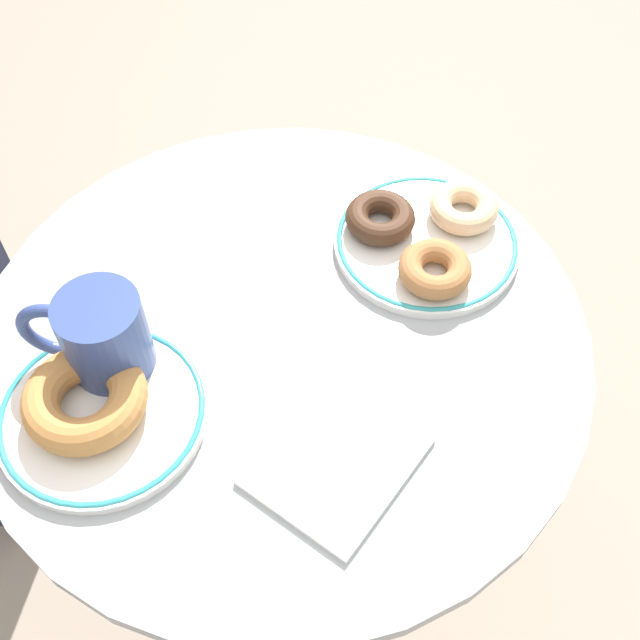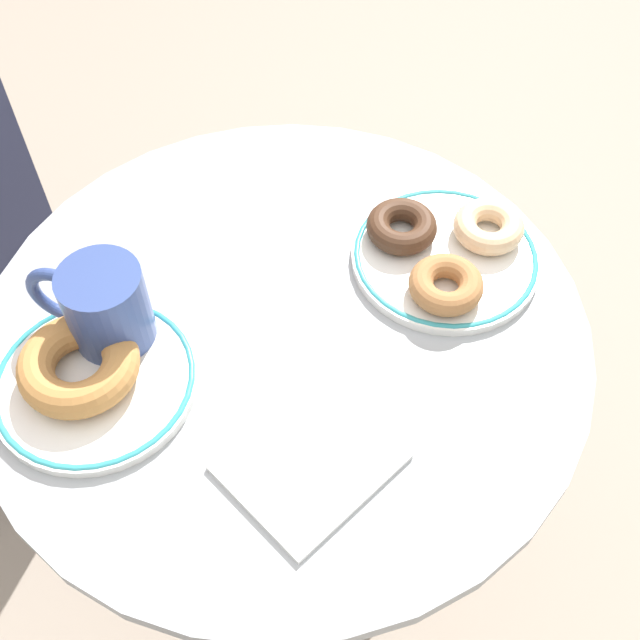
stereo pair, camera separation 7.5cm
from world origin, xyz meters
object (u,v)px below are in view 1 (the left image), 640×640
cafe_table (289,437)px  donut_old_fashioned (85,399)px  donut_glazed (464,208)px  plate_right (426,242)px  paper_napkin (336,461)px  coffee_mug (101,338)px  donut_chocolate (380,218)px  donut_cinnamon (435,269)px  plate_left (102,413)px

cafe_table → donut_old_fashioned: donut_old_fashioned is taller
donut_old_fashioned → donut_glazed: bearing=2.1°
plate_right → donut_old_fashioned: 0.38m
paper_napkin → coffee_mug: 0.24m
donut_glazed → plate_right: bearing=-171.9°
donut_chocolate → donut_cinnamon: same height
plate_left → donut_glazed: size_ratio=2.56×
cafe_table → donut_chocolate: size_ratio=9.42×
plate_right → donut_old_fashioned: bearing=-178.7°
donut_glazed → paper_napkin: (-0.27, -0.17, -0.02)m
plate_right → donut_old_fashioned: size_ratio=1.77×
plate_left → donut_chocolate: 0.35m
donut_chocolate → paper_napkin: 0.28m
cafe_table → donut_cinnamon: bearing=-10.6°
donut_glazed → donut_chocolate: (-0.08, 0.03, 0.00)m
donut_cinnamon → paper_napkin: 0.23m
cafe_table → donut_old_fashioned: 0.32m
coffee_mug → paper_napkin: bearing=-56.8°
plate_right → coffee_mug: coffee_mug is taller
coffee_mug → donut_old_fashioned: bearing=-132.5°
plate_right → donut_chocolate: bearing=128.1°
plate_left → donut_glazed: 0.43m
donut_chocolate → paper_napkin: donut_chocolate is taller
donut_glazed → cafe_table: bearing=-174.4°
cafe_table → donut_cinnamon: donut_cinnamon is taller
plate_left → coffee_mug: (0.03, 0.05, 0.04)m
plate_left → plate_right: (0.37, 0.02, 0.00)m
plate_right → donut_cinnamon: donut_cinnamon is taller
donut_chocolate → plate_right: bearing=-51.9°
plate_left → plate_right: bearing=2.4°
donut_cinnamon → paper_napkin: bearing=-148.1°
donut_chocolate → donut_cinnamon: 0.09m
cafe_table → coffee_mug: 0.32m
donut_old_fashioned → paper_napkin: (0.16, -0.16, -0.03)m
plate_left → donut_cinnamon: size_ratio=2.56×
donut_glazed → paper_napkin: donut_glazed is taller
coffee_mug → donut_chocolate: bearing=1.9°
plate_right → coffee_mug: bearing=174.9°
plate_right → donut_old_fashioned: (-0.38, -0.01, 0.02)m
cafe_table → plate_right: (0.19, 0.02, 0.23)m
cafe_table → plate_right: 0.29m
donut_old_fashioned → donut_cinnamon: 0.36m
coffee_mug → donut_glazed: bearing=-3.4°
donut_old_fashioned → plate_right: bearing=1.3°
cafe_table → donut_old_fashioned: size_ratio=6.32×
plate_right → donut_old_fashioned: donut_old_fashioned is taller
plate_left → donut_chocolate: size_ratio=2.56×
donut_cinnamon → donut_glazed: bearing=34.6°
plate_left → paper_napkin: size_ratio=1.39×
donut_cinnamon → donut_old_fashioned: bearing=174.0°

